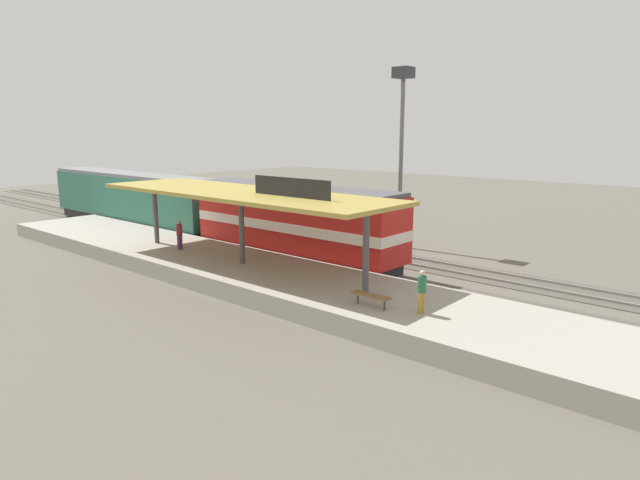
% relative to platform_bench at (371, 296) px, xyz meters
% --- Properties ---
extents(ground_plane, '(120.00, 120.00, 0.00)m').
position_rel_platform_bench_xyz_m(ground_plane, '(8.00, 9.31, -1.34)').
color(ground_plane, '#5B564C').
extents(track_near, '(3.20, 110.00, 0.16)m').
position_rel_platform_bench_xyz_m(track_near, '(6.00, 9.31, -1.31)').
color(track_near, '#4E4941').
rests_on(track_near, ground).
extents(track_far, '(3.20, 110.00, 0.16)m').
position_rel_platform_bench_xyz_m(track_far, '(10.60, 9.31, -1.31)').
color(track_far, '#4E4941').
rests_on(track_far, ground).
extents(platform, '(6.00, 44.00, 0.90)m').
position_rel_platform_bench_xyz_m(platform, '(1.40, 9.31, -0.89)').
color(platform, '#9E998E').
rests_on(platform, ground).
extents(station_canopy, '(5.20, 18.00, 4.70)m').
position_rel_platform_bench_xyz_m(station_canopy, '(1.40, 9.21, 3.19)').
color(station_canopy, '#47474C').
rests_on(station_canopy, platform).
extents(platform_bench, '(0.44, 1.70, 0.50)m').
position_rel_platform_bench_xyz_m(platform_bench, '(0.00, 0.00, 0.00)').
color(platform_bench, '#333338').
rests_on(platform_bench, platform).
extents(locomotive, '(2.93, 14.43, 4.44)m').
position_rel_platform_bench_xyz_m(locomotive, '(6.00, 9.91, 1.07)').
color(locomotive, '#28282D').
rests_on(locomotive, track_near).
extents(passenger_carriage_single, '(2.90, 20.00, 4.24)m').
position_rel_platform_bench_xyz_m(passenger_carriage_single, '(6.00, 27.91, 0.97)').
color(passenger_carriage_single, '#28282D').
rests_on(passenger_carriage_single, track_near).
extents(freight_car, '(2.80, 12.00, 3.54)m').
position_rel_platform_bench_xyz_m(freight_car, '(10.60, 14.36, 0.63)').
color(freight_car, '#28282D').
rests_on(freight_car, track_far).
extents(light_mast, '(1.10, 1.10, 11.70)m').
position_rel_platform_bench_xyz_m(light_mast, '(13.80, 7.66, 7.05)').
color(light_mast, slate).
rests_on(light_mast, ground).
extents(person_waiting, '(0.34, 0.34, 1.71)m').
position_rel_platform_bench_xyz_m(person_waiting, '(0.59, -1.94, 0.51)').
color(person_waiting, olive).
rests_on(person_waiting, platform).
extents(person_walking, '(0.34, 0.34, 1.71)m').
position_rel_platform_bench_xyz_m(person_walking, '(1.25, 14.68, 0.51)').
color(person_walking, '#663375').
rests_on(person_walking, platform).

